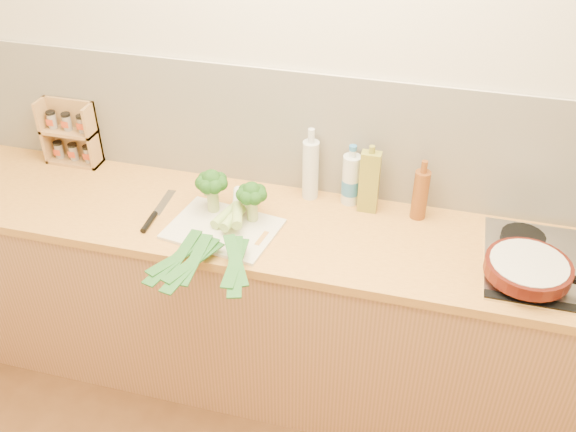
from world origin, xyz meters
name	(u,v)px	position (x,y,z in m)	size (l,w,h in m)	color
room_shell	(316,135)	(0.00, 1.49, 1.17)	(3.50, 3.50, 3.50)	beige
counter	(298,308)	(0.00, 1.20, 0.45)	(3.20, 0.62, 0.90)	#B87B4C
gas_hob	(566,266)	(1.02, 1.20, 0.91)	(0.58, 0.50, 0.04)	silver
chopping_board	(223,229)	(-0.29, 1.10, 0.91)	(0.42, 0.31, 0.01)	white
broccoli_left	(212,183)	(-0.37, 1.21, 1.04)	(0.13, 0.13, 0.19)	#A5B86B
broccoli_right	(252,195)	(-0.19, 1.19, 1.03)	(0.12, 0.13, 0.18)	#A5B86B
leek_front	(213,226)	(-0.32, 1.07, 0.94)	(0.23, 0.66, 0.04)	white
leek_mid	(224,228)	(-0.26, 1.05, 0.95)	(0.17, 0.67, 0.04)	white
leek_back	(237,226)	(-0.21, 1.05, 0.97)	(0.24, 0.65, 0.04)	white
chefs_knife	(153,217)	(-0.59, 1.10, 0.91)	(0.04, 0.32, 0.02)	silver
skillet	(529,268)	(0.88, 1.09, 0.97)	(0.45, 0.31, 0.05)	#49130C
spice_rack	(72,136)	(-1.14, 1.44, 1.03)	(0.25, 0.10, 0.30)	tan
oil_tin	(369,182)	(0.25, 1.39, 1.04)	(0.08, 0.05, 0.30)	olive
glass_bottle	(311,169)	(-0.01, 1.43, 1.04)	(0.07, 0.07, 0.33)	silver
amber_bottle	(420,194)	(0.46, 1.40, 1.01)	(0.06, 0.06, 0.27)	brown
water_bottle	(351,181)	(0.17, 1.43, 1.01)	(0.08, 0.08, 0.25)	silver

